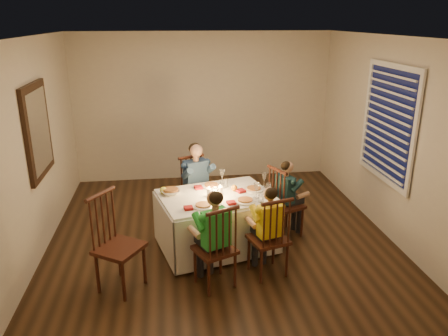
{
  "coord_description": "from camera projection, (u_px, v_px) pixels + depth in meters",
  "views": [
    {
      "loc": [
        -0.64,
        -5.13,
        2.8
      ],
      "look_at": [
        0.06,
        0.15,
        0.97
      ],
      "focal_mm": 35.0,
      "sensor_mm": 36.0,
      "label": 1
    }
  ],
  "objects": [
    {
      "name": "ground",
      "position": [
        221.0,
        240.0,
        5.81
      ],
      "size": [
        5.0,
        5.0,
        0.0
      ],
      "primitive_type": "plane",
      "color": "black",
      "rests_on": "ground"
    },
    {
      "name": "wall_left",
      "position": [
        30.0,
        154.0,
        5.1
      ],
      "size": [
        0.02,
        5.0,
        2.6
      ],
      "primitive_type": "cube",
      "color": "beige",
      "rests_on": "ground"
    },
    {
      "name": "wall_right",
      "position": [
        393.0,
        140.0,
        5.66
      ],
      "size": [
        0.02,
        5.0,
        2.6
      ],
      "primitive_type": "cube",
      "color": "beige",
      "rests_on": "ground"
    },
    {
      "name": "wall_back",
      "position": [
        203.0,
        108.0,
        7.73
      ],
      "size": [
        4.5,
        0.02,
        2.6
      ],
      "primitive_type": "cube",
      "color": "beige",
      "rests_on": "ground"
    },
    {
      "name": "ceiling",
      "position": [
        221.0,
        37.0,
        4.96
      ],
      "size": [
        5.0,
        5.0,
        0.0
      ],
      "primitive_type": "plane",
      "color": "white",
      "rests_on": "wall_back"
    },
    {
      "name": "dining_table",
      "position": [
        216.0,
        210.0,
        5.48
      ],
      "size": [
        1.59,
        1.31,
        0.69
      ],
      "rotation": [
        0.0,
        0.0,
        0.24
      ],
      "color": "silver",
      "rests_on": "ground"
    },
    {
      "name": "chair_adult",
      "position": [
        198.0,
        224.0,
        6.28
      ],
      "size": [
        0.52,
        0.51,
        0.98
      ],
      "primitive_type": null,
      "rotation": [
        0.0,
        0.0,
        0.39
      ],
      "color": "#33180E",
      "rests_on": "ground"
    },
    {
      "name": "chair_near_left",
      "position": [
        215.0,
        284.0,
        4.85
      ],
      "size": [
        0.52,
        0.51,
        0.98
      ],
      "primitive_type": null,
      "rotation": [
        0.0,
        0.0,
        3.55
      ],
      "color": "#33180E",
      "rests_on": "ground"
    },
    {
      "name": "chair_near_right",
      "position": [
        267.0,
        273.0,
        5.07
      ],
      "size": [
        0.49,
        0.48,
        0.98
      ],
      "primitive_type": null,
      "rotation": [
        0.0,
        0.0,
        3.41
      ],
      "color": "#33180E",
      "rests_on": "ground"
    },
    {
      "name": "chair_end",
      "position": [
        285.0,
        234.0,
        5.97
      ],
      "size": [
        0.51,
        0.52,
        0.98
      ],
      "primitive_type": null,
      "rotation": [
        0.0,
        0.0,
        1.98
      ],
      "color": "#33180E",
      "rests_on": "ground"
    },
    {
      "name": "chair_extra",
      "position": [
        123.0,
        287.0,
        4.79
      ],
      "size": [
        0.61,
        0.61,
        1.1
      ],
      "primitive_type": null,
      "rotation": [
        0.0,
        0.0,
        0.98
      ],
      "color": "#33180E",
      "rests_on": "ground"
    },
    {
      "name": "adult",
      "position": [
        198.0,
        224.0,
        6.28
      ],
      "size": [
        0.54,
        0.52,
        1.19
      ],
      "primitive_type": null,
      "rotation": [
        0.0,
        0.0,
        0.39
      ],
      "color": "navy",
      "rests_on": "ground"
    },
    {
      "name": "child_green",
      "position": [
        215.0,
        284.0,
        4.85
      ],
      "size": [
        0.49,
        0.48,
        1.12
      ],
      "primitive_type": null,
      "rotation": [
        0.0,
        0.0,
        3.55
      ],
      "color": "green",
      "rests_on": "ground"
    },
    {
      "name": "child_yellow",
      "position": [
        267.0,
        273.0,
        5.07
      ],
      "size": [
        0.43,
        0.41,
        1.07
      ],
      "primitive_type": null,
      "rotation": [
        0.0,
        0.0,
        3.41
      ],
      "color": "yellow",
      "rests_on": "ground"
    },
    {
      "name": "child_teal",
      "position": [
        285.0,
        234.0,
        5.97
      ],
      "size": [
        0.43,
        0.44,
        1.05
      ],
      "primitive_type": null,
      "rotation": [
        0.0,
        0.0,
        1.98
      ],
      "color": "#163339",
      "rests_on": "ground"
    },
    {
      "name": "setting_adult",
      "position": [
        211.0,
        186.0,
        5.68
      ],
      "size": [
        0.32,
        0.32,
        0.02
      ],
      "primitive_type": "cylinder",
      "rotation": [
        0.0,
        0.0,
        0.24
      ],
      "color": "white",
      "rests_on": "dining_table"
    },
    {
      "name": "setting_green",
      "position": [
        203.0,
        206.0,
        5.07
      ],
      "size": [
        0.32,
        0.32,
        0.02
      ],
      "primitive_type": "cylinder",
      "rotation": [
        0.0,
        0.0,
        0.24
      ],
      "color": "white",
      "rests_on": "dining_table"
    },
    {
      "name": "setting_yellow",
      "position": [
        245.0,
        201.0,
        5.22
      ],
      "size": [
        0.32,
        0.32,
        0.02
      ],
      "primitive_type": "cylinder",
      "rotation": [
        0.0,
        0.0,
        0.24
      ],
      "color": "white",
      "rests_on": "dining_table"
    },
    {
      "name": "setting_teal",
      "position": [
        254.0,
        189.0,
        5.57
      ],
      "size": [
        0.32,
        0.32,
        0.02
      ],
      "primitive_type": "cylinder",
      "rotation": [
        0.0,
        0.0,
        0.24
      ],
      "color": "white",
      "rests_on": "dining_table"
    },
    {
      "name": "candle_left",
      "position": [
        209.0,
        193.0,
        5.36
      ],
      "size": [
        0.06,
        0.06,
        0.1
      ],
      "primitive_type": "cylinder",
      "color": "white",
      "rests_on": "dining_table"
    },
    {
      "name": "candle_right",
      "position": [
        220.0,
        191.0,
        5.41
      ],
      "size": [
        0.06,
        0.06,
        0.1
      ],
      "primitive_type": "cylinder",
      "color": "white",
      "rests_on": "dining_table"
    },
    {
      "name": "squash",
      "position": [
        163.0,
        190.0,
        5.44
      ],
      "size": [
        0.09,
        0.09,
        0.09
      ],
      "primitive_type": "sphere",
      "color": "#F8FA41",
      "rests_on": "dining_table"
    },
    {
      "name": "orange_fruit",
      "position": [
        234.0,
        188.0,
        5.53
      ],
      "size": [
        0.08,
        0.08,
        0.08
      ],
      "primitive_type": "sphere",
      "color": "orange",
      "rests_on": "dining_table"
    },
    {
      "name": "serving_bowl",
      "position": [
        171.0,
        192.0,
        5.44
      ],
      "size": [
        0.25,
        0.25,
        0.06
      ],
      "primitive_type": "imported",
      "rotation": [
        0.0,
        0.0,
        0.08
      ],
      "color": "white",
      "rests_on": "dining_table"
    },
    {
      "name": "wall_mirror",
      "position": [
        38.0,
        131.0,
        5.32
      ],
      "size": [
        0.06,
        0.95,
        1.15
      ],
      "color": "black",
      "rests_on": "wall_left"
    },
    {
      "name": "window_blinds",
      "position": [
        387.0,
        124.0,
        5.69
      ],
      "size": [
        0.07,
        1.34,
        1.54
      ],
      "color": "black",
      "rests_on": "wall_right"
    }
  ]
}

